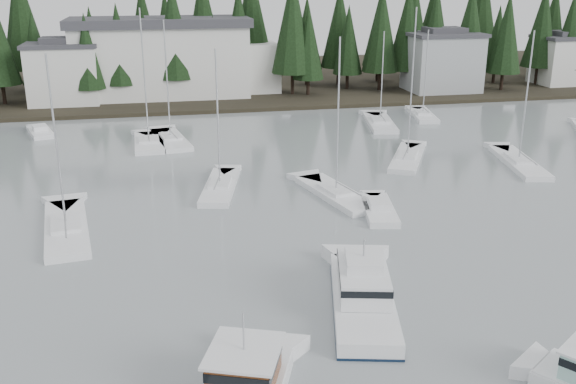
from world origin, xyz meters
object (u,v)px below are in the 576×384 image
(sailboat_12, at_px, (423,117))
(house_west, at_px, (64,72))
(runabout_3, at_px, (41,133))
(harbor_inn, at_px, (176,58))
(sailboat_5, at_px, (336,196))
(sailboat_11, at_px, (407,159))
(sailboat_13, at_px, (171,141))
(house_east_b, at_px, (566,59))
(sailboat_4, at_px, (149,144))
(sailboat_8, at_px, (67,230))
(house_east_a, at_px, (442,61))
(runabout_1, at_px, (379,211))
(sailboat_10, at_px, (220,189))
(sailboat_3, at_px, (518,164))
(sailboat_0, at_px, (380,124))
(cabin_cruiser_center, at_px, (363,295))

(sailboat_12, bearing_deg, house_west, 81.36)
(runabout_3, bearing_deg, harbor_inn, -56.39)
(sailboat_5, bearing_deg, sailboat_11, -61.01)
(sailboat_12, bearing_deg, sailboat_11, 164.32)
(sailboat_12, height_order, sailboat_13, sailboat_13)
(sailboat_5, distance_m, sailboat_12, 33.32)
(house_east_b, xyz_separation_m, runabout_3, (-77.10, -17.20, -4.27))
(sailboat_11, bearing_deg, sailboat_4, 93.81)
(house_west, xyz_separation_m, sailboat_8, (5.12, -46.93, -4.60))
(house_east_a, distance_m, sailboat_13, 46.55)
(sailboat_4, relative_size, sailboat_8, 1.13)
(runabout_1, relative_size, runabout_3, 1.08)
(sailboat_10, bearing_deg, runabout_3, 49.90)
(sailboat_11, bearing_deg, sailboat_8, 140.23)
(sailboat_13, bearing_deg, sailboat_3, -125.36)
(sailboat_3, relative_size, sailboat_11, 0.87)
(house_west, height_order, sailboat_4, sailboat_4)
(sailboat_10, bearing_deg, runabout_1, -112.61)
(runabout_1, bearing_deg, harbor_inn, 24.98)
(sailboat_10, relative_size, sailboat_11, 0.82)
(sailboat_8, height_order, runabout_3, sailboat_8)
(sailboat_0, relative_size, sailboat_12, 1.02)
(sailboat_8, distance_m, sailboat_10, 13.47)
(house_west, relative_size, sailboat_13, 0.72)
(harbor_inn, xyz_separation_m, runabout_1, (12.69, -51.27, -5.64))
(cabin_cruiser_center, height_order, sailboat_0, sailboat_0)
(sailboat_10, distance_m, runabout_1, 13.68)
(house_east_a, relative_size, harbor_inn, 0.36)
(harbor_inn, distance_m, runabout_3, 25.96)
(house_east_a, xyz_separation_m, harbor_inn, (-38.96, 4.34, 0.87))
(harbor_inn, height_order, sailboat_10, sailboat_10)
(house_east_b, relative_size, sailboat_13, 0.72)
(sailboat_5, bearing_deg, cabin_cruiser_center, 154.96)
(cabin_cruiser_center, xyz_separation_m, sailboat_13, (-8.91, 38.67, -0.59))
(sailboat_4, height_order, sailboat_13, sailboat_4)
(cabin_cruiser_center, bearing_deg, house_west, 33.51)
(sailboat_0, height_order, runabout_3, sailboat_0)
(cabin_cruiser_center, height_order, sailboat_11, sailboat_11)
(sailboat_5, bearing_deg, runabout_1, -167.37)
(sailboat_0, relative_size, sailboat_4, 0.79)
(sailboat_0, bearing_deg, house_east_a, -30.08)
(house_east_b, bearing_deg, runabout_3, -167.43)
(sailboat_12, bearing_deg, sailboat_10, 141.48)
(harbor_inn, bearing_deg, sailboat_11, -61.99)
(sailboat_10, xyz_separation_m, sailboat_13, (-3.50, 17.19, -0.00))
(house_east_a, distance_m, cabin_cruiser_center, 68.48)
(house_east_a, height_order, sailboat_3, sailboat_3)
(harbor_inn, distance_m, sailboat_12, 36.05)
(sailboat_0, height_order, sailboat_10, sailboat_10)
(house_east_a, relative_size, house_east_b, 1.11)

